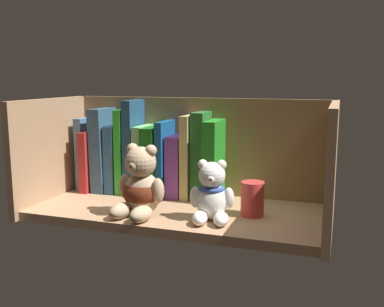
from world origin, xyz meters
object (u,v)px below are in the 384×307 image
book_11 (202,155)px  teddy_bear_smaller (212,195)px  book_1 (97,159)px  book_6 (146,159)px  book_3 (119,157)px  book_9 (179,165)px  book_10 (191,156)px  pillar_candle (253,199)px  teddy_bear_larger (141,188)px  book_0 (88,152)px  book_8 (168,158)px  book_4 (128,150)px  book_7 (157,160)px  book_12 (216,159)px  book_5 (136,146)px  book_2 (107,149)px

book_11 → teddy_bear_smaller: 19.34cm
book_1 → book_6: 14.29cm
book_1 → book_3: 6.62cm
book_9 → book_11: book_11 is taller
book_10 → pillar_candle: (17.62, -11.00, -6.42)cm
book_9 → book_10: bearing=-0.0°
book_3 → teddy_bear_larger: (14.89, -18.50, -2.52)cm
book_9 → book_0: bearing=180.0°
book_8 → pillar_candle: size_ratio=2.52×
book_3 → pillar_candle: book_3 is taller
book_1 → teddy_bear_larger: book_1 is taller
book_1 → book_4: 9.61cm
book_6 → book_8: size_ratio=0.93×
book_1 → teddy_bear_smaller: size_ratio=1.23×
book_11 → teddy_bear_smaller: book_11 is taller
book_11 → book_7: bearing=-180.0°
book_12 → teddy_bear_larger: book_12 is taller
book_9 → book_11: (6.08, 0.00, 2.93)cm
book_5 → book_7: bearing=-0.0°
book_3 → book_12: (26.30, 0.00, 1.06)cm
teddy_bear_smaller → book_2: bearing=152.9°
book_8 → book_10: size_ratio=0.92×
book_3 → book_11: (22.82, 0.00, 1.95)cm
book_7 → book_9: size_ratio=1.13×
book_3 → book_7: size_ratio=1.00×
teddy_bear_larger → book_9: bearing=84.3°
book_9 → book_10: book_10 is taller
book_0 → book_11: 31.93cm
book_5 → pillar_candle: bearing=-18.8°
book_2 → pillar_candle: book_2 is taller
book_6 → book_11: size_ratio=0.82×
book_1 → book_6: book_6 is taller
book_3 → book_12: bearing=0.0°
book_5 → book_8: bearing=0.0°
book_7 → book_11: bearing=0.0°
book_9 → teddy_bear_larger: size_ratio=0.99×
teddy_bear_larger → teddy_bear_smaller: 15.37cm
book_4 → book_11: book_4 is taller
book_2 → book_4: bearing=0.0°
book_6 → book_11: 15.24cm
book_6 → book_7: book_6 is taller
book_0 → book_4: size_ratio=0.88×
book_8 → teddy_bear_smaller: 24.06cm
book_3 → teddy_bear_smaller: bearing=-29.6°
book_6 → book_12: bearing=0.0°
book_4 → book_9: book_4 is taller
book_4 → book_5: book_5 is taller
book_5 → pillar_candle: size_ratio=3.19×
book_1 → book_8: (20.31, 0.00, 1.54)cm
book_4 → book_6: bearing=-0.0°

